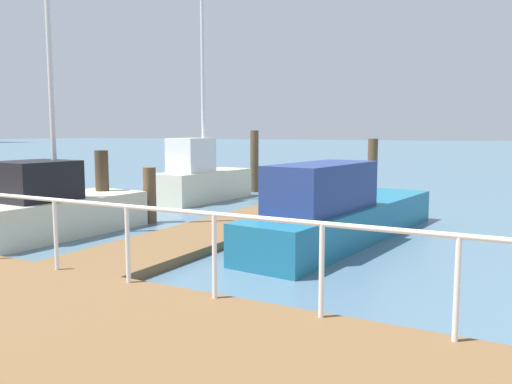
# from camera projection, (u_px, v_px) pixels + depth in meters

# --- Properties ---
(floating_dock) EXTENTS (12.83, 2.00, 0.18)m
(floating_dock) POSITION_uv_depth(u_px,v_px,m) (238.00, 224.00, 13.30)
(floating_dock) COLOR brown
(floating_dock) RESTS_ON ground_plane
(boardwalk_railing) EXTENTS (0.06, 25.29, 1.08)m
(boardwalk_railing) POSITION_uv_depth(u_px,v_px,m) (127.00, 223.00, 7.01)
(boardwalk_railing) COLOR white
(boardwalk_railing) RESTS_ON boardwalk
(dock_piling_0) EXTENTS (0.34, 0.34, 1.51)m
(dock_piling_0) POSITION_uv_depth(u_px,v_px,m) (150.00, 195.00, 13.98)
(dock_piling_0) COLOR brown
(dock_piling_0) RESTS_ON ground_plane
(dock_piling_2) EXTENTS (0.35, 0.35, 1.79)m
(dock_piling_2) POSITION_uv_depth(u_px,v_px,m) (299.00, 216.00, 9.66)
(dock_piling_2) COLOR brown
(dock_piling_2) RESTS_ON ground_plane
(dock_piling_3) EXTENTS (0.35, 0.35, 1.96)m
(dock_piling_3) POSITION_uv_depth(u_px,v_px,m) (102.00, 187.00, 13.80)
(dock_piling_3) COLOR #473826
(dock_piling_3) RESTS_ON ground_plane
(dock_piling_4) EXTENTS (0.35, 0.35, 2.22)m
(dock_piling_4) POSITION_uv_depth(u_px,v_px,m) (372.00, 170.00, 18.39)
(dock_piling_4) COLOR brown
(dock_piling_4) RESTS_ON ground_plane
(dock_piling_5) EXTENTS (0.34, 0.34, 2.51)m
(dock_piling_5) POSITION_uv_depth(u_px,v_px,m) (254.00, 161.00, 21.27)
(dock_piling_5) COLOR brown
(dock_piling_5) RESTS_ON ground_plane
(moored_boat_0) EXTENTS (7.44, 2.28, 1.80)m
(moored_boat_0) POSITION_uv_depth(u_px,v_px,m) (342.00, 212.00, 11.57)
(moored_boat_0) COLOR #1E6B8C
(moored_boat_0) RESTS_ON ground_plane
(moored_boat_1) EXTENTS (4.12, 1.70, 8.02)m
(moored_boat_1) POSITION_uv_depth(u_px,v_px,m) (201.00, 177.00, 18.43)
(moored_boat_1) COLOR beige
(moored_boat_1) RESTS_ON ground_plane
(moored_boat_2) EXTENTS (4.35, 2.05, 8.52)m
(moored_boat_2) POSITION_uv_depth(u_px,v_px,m) (52.00, 206.00, 12.28)
(moored_boat_2) COLOR beige
(moored_boat_2) RESTS_ON ground_plane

